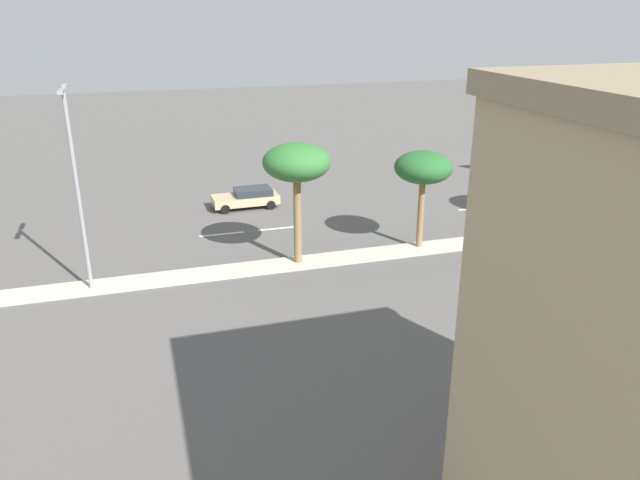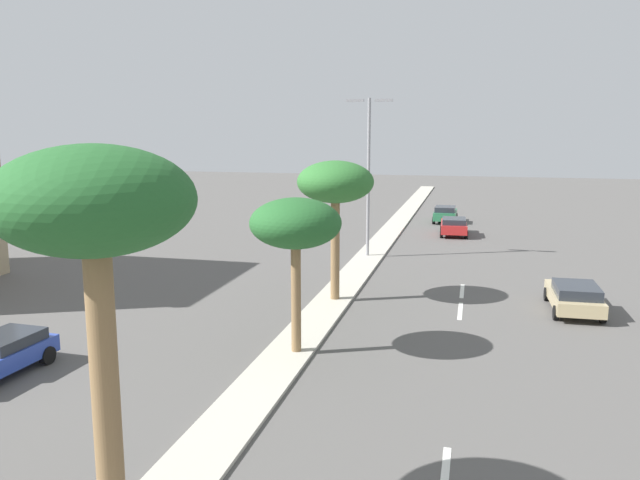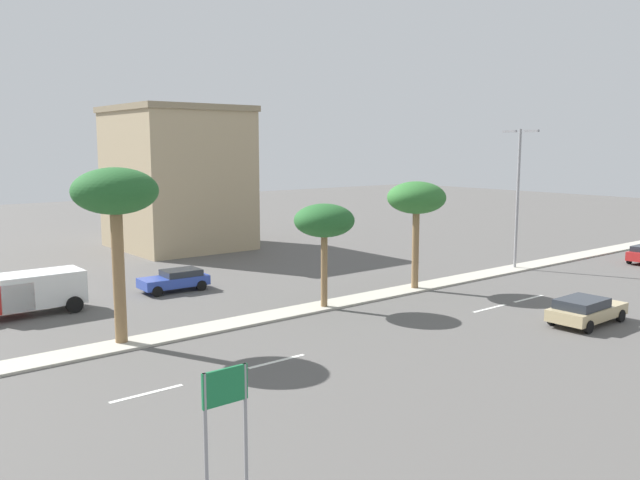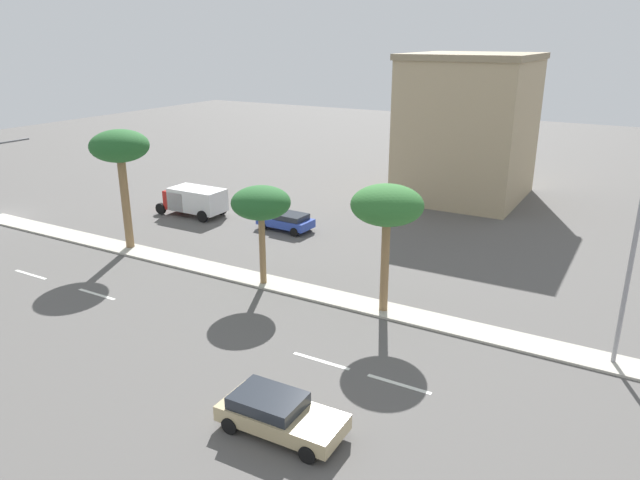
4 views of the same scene
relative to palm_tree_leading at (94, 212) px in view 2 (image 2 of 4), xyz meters
The scene contains 12 objects.
ground_plane 22.97m from the palm_tree_leading, 89.16° to the left, with size 160.00×160.00×0.00m, color #565451.
median_curb 33.15m from the palm_tree_leading, 89.43° to the left, with size 1.80×94.57×0.12m, color #B7B2A3.
lane_stripe_rear 10.07m from the palm_tree_leading, 32.83° to the left, with size 0.20×2.80×0.01m, color silver.
lane_stripe_trailing 20.55m from the palm_tree_leading, 70.99° to the left, with size 0.20×2.80×0.01m, color silver.
lane_stripe_right 23.90m from the palm_tree_leading, 73.99° to the left, with size 0.20×2.80×0.01m, color silver.
palm_tree_leading is the anchor object (origin of this frame).
palm_tree_trailing 11.46m from the palm_tree_leading, 86.98° to the left, with size 3.30×3.30×5.66m.
palm_tree_far 18.74m from the palm_tree_leading, 88.71° to the left, with size 3.59×3.59×6.60m.
street_lamp_far 29.51m from the palm_tree_leading, 89.63° to the left, with size 2.90×0.24×9.91m.
sedan_green_outboard 46.71m from the palm_tree_leading, 84.65° to the left, with size 2.04×3.97×1.46m.
sedan_red_inboard 40.21m from the palm_tree_leading, 82.37° to the left, with size 2.24×4.38×1.38m.
sedan_tan_trailing 23.27m from the palm_tree_leading, 59.85° to the left, with size 2.19×4.63×1.36m.
Camera 2 is at (6.41, 4.60, 8.21)m, focal length 35.69 mm.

